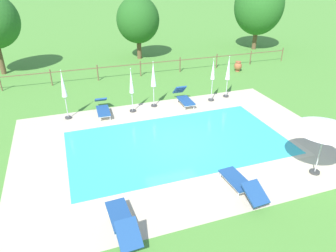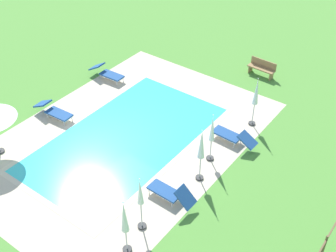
% 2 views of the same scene
% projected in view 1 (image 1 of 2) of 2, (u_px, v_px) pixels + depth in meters
% --- Properties ---
extents(ground_plane, '(160.00, 160.00, 0.00)m').
position_uv_depth(ground_plane, '(178.00, 143.00, 13.23)').
color(ground_plane, '#518E38').
extents(pool_deck_paving, '(13.43, 9.32, 0.01)m').
position_uv_depth(pool_deck_paving, '(178.00, 142.00, 13.23)').
color(pool_deck_paving, beige).
rests_on(pool_deck_paving, ground).
extents(swimming_pool_water, '(9.16, 5.05, 0.01)m').
position_uv_depth(swimming_pool_water, '(178.00, 142.00, 13.23)').
color(swimming_pool_water, '#38C6D1').
rests_on(swimming_pool_water, ground).
extents(pool_coping_rim, '(9.64, 5.53, 0.01)m').
position_uv_depth(pool_coping_rim, '(178.00, 142.00, 13.23)').
color(pool_coping_rim, beige).
rests_on(pool_coping_rim, ground).
extents(sun_lounger_north_near_steps, '(0.63, 1.97, 0.89)m').
position_uv_depth(sun_lounger_north_near_steps, '(184.00, 98.00, 16.78)').
color(sun_lounger_north_near_steps, navy).
rests_on(sun_lounger_north_near_steps, ground).
extents(sun_lounger_north_mid, '(0.72, 2.11, 0.71)m').
position_uv_depth(sun_lounger_north_mid, '(241.00, 183.00, 10.18)').
color(sun_lounger_north_mid, navy).
rests_on(sun_lounger_north_mid, ground).
extents(sun_lounger_north_far, '(0.69, 2.08, 0.73)m').
position_uv_depth(sun_lounger_north_far, '(102.00, 108.00, 15.64)').
color(sun_lounger_north_far, navy).
rests_on(sun_lounger_north_far, ground).
extents(sun_lounger_north_end, '(0.69, 2.07, 0.76)m').
position_uv_depth(sun_lounger_north_end, '(122.00, 220.00, 8.67)').
color(sun_lounger_north_end, navy).
rests_on(sun_lounger_north_end, ground).
extents(patio_umbrella_open_foreground, '(2.14, 2.14, 2.17)m').
position_uv_depth(patio_umbrella_open_foreground, '(327.00, 126.00, 10.39)').
color(patio_umbrella_open_foreground, '#383838').
rests_on(patio_umbrella_open_foreground, ground).
extents(patio_umbrella_closed_row_west, '(0.32, 0.32, 2.32)m').
position_uv_depth(patio_umbrella_closed_row_west, '(131.00, 85.00, 15.42)').
color(patio_umbrella_closed_row_west, '#383838').
rests_on(patio_umbrella_closed_row_west, ground).
extents(patio_umbrella_closed_row_mid_west, '(0.32, 0.32, 2.39)m').
position_uv_depth(patio_umbrella_closed_row_mid_west, '(213.00, 74.00, 16.69)').
color(patio_umbrella_closed_row_mid_west, '#383838').
rests_on(patio_umbrella_closed_row_mid_west, ground).
extents(patio_umbrella_closed_row_centre, '(0.32, 0.32, 2.49)m').
position_uv_depth(patio_umbrella_closed_row_centre, '(63.00, 88.00, 14.61)').
color(patio_umbrella_closed_row_centre, '#383838').
rests_on(patio_umbrella_closed_row_centre, ground).
extents(patio_umbrella_closed_row_mid_east, '(0.32, 0.32, 2.38)m').
position_uv_depth(patio_umbrella_closed_row_mid_east, '(228.00, 71.00, 17.20)').
color(patio_umbrella_closed_row_mid_east, '#383838').
rests_on(patio_umbrella_closed_row_mid_east, ground).
extents(patio_umbrella_closed_row_east, '(0.32, 0.32, 2.46)m').
position_uv_depth(patio_umbrella_closed_row_east, '(153.00, 77.00, 15.94)').
color(patio_umbrella_closed_row_east, '#383838').
rests_on(patio_umbrella_closed_row_east, ground).
extents(terracotta_urn_near_fence, '(0.54, 0.54, 0.72)m').
position_uv_depth(terracotta_urn_near_fence, '(238.00, 66.00, 22.08)').
color(terracotta_urn_near_fence, '#A85B38').
rests_on(terracotta_urn_near_fence, ground).
extents(perimeter_fence, '(23.22, 0.08, 1.05)m').
position_uv_depth(perimeter_fence, '(140.00, 66.00, 20.99)').
color(perimeter_fence, brown).
rests_on(perimeter_fence, ground).
extents(tree_west_mid, '(4.22, 4.22, 6.19)m').
position_uv_depth(tree_west_mid, '(259.00, 6.00, 26.61)').
color(tree_west_mid, brown).
rests_on(tree_west_mid, ground).
extents(tree_centre, '(3.33, 3.33, 4.81)m').
position_uv_depth(tree_centre, '(138.00, 20.00, 24.02)').
color(tree_centre, brown).
rests_on(tree_centre, ground).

